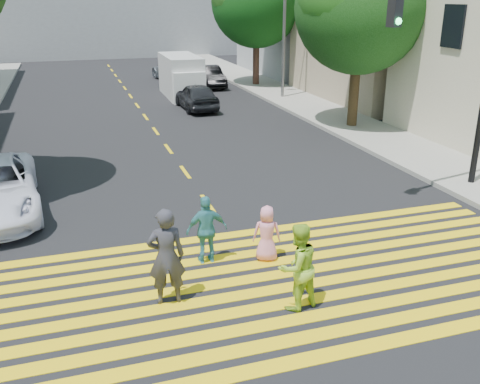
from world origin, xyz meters
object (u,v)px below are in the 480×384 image
tree_right_near (362,0)px  silver_car (175,70)px  white_van (182,78)px  pedestrian_man (166,257)px  pedestrian_woman (298,267)px  traffic_signal (464,56)px  pedestrian_child (267,233)px  dark_car_near (196,96)px  dark_car_parked (209,77)px  pedestrian_extra (207,230)px

tree_right_near → silver_car: (-4.78, 16.14, -4.64)m
silver_car → white_van: (-0.80, -6.22, 0.37)m
white_van → silver_car: bearing=83.6°
pedestrian_man → white_van: 22.18m
tree_right_near → white_van: tree_right_near is taller
pedestrian_woman → traffic_signal: 8.61m
pedestrian_child → dark_car_near: 16.93m
dark_car_parked → white_van: size_ratio=0.81×
pedestrian_woman → dark_car_parked: size_ratio=0.42×
tree_right_near → pedestrian_child: tree_right_near is taller
pedestrian_extra → dark_car_near: pedestrian_extra is taller
pedestrian_man → dark_car_parked: 25.60m
silver_car → white_van: white_van is taller
dark_car_near → dark_car_parked: dark_car_near is taller
pedestrian_man → traffic_signal: size_ratio=0.31×
pedestrian_man → dark_car_parked: size_ratio=0.48×
dark_car_parked → traffic_signal: size_ratio=0.65×
tree_right_near → white_van: 12.16m
pedestrian_extra → tree_right_near: bearing=-132.3°
pedestrian_man → dark_car_near: size_ratio=0.49×
pedestrian_man → white_van: (4.88, 21.64, 0.14)m
pedestrian_woman → silver_car: pedestrian_woman is taller
silver_car → traffic_signal: traffic_signal is taller
white_van → tree_right_near: bearing=-59.8°
pedestrian_extra → traffic_signal: 8.75m
tree_right_near → pedestrian_extra: bearing=-132.0°
pedestrian_man → traffic_signal: 10.09m
silver_car → dark_car_parked: bearing=107.5°
tree_right_near → traffic_signal: 8.51m
tree_right_near → silver_car: 17.46m
pedestrian_extra → white_van: white_van is taller
tree_right_near → traffic_signal: bearing=-100.0°
dark_car_parked → silver_car: bearing=116.1°
silver_car → dark_car_parked: size_ratio=1.25×
pedestrian_extra → traffic_signal: (7.86, 2.08, 3.22)m
pedestrian_man → silver_car: 28.43m
dark_car_parked → dark_car_near: bearing=-109.2°
tree_right_near → pedestrian_extra: 14.67m
tree_right_near → pedestrian_man: bearing=-131.7°
tree_right_near → pedestrian_man: size_ratio=4.11×
white_van → pedestrian_man: bearing=-101.8°
pedestrian_woman → dark_car_parked: 25.95m
pedestrian_extra → traffic_signal: traffic_signal is taller
pedestrian_extra → white_van: size_ratio=0.31×
pedestrian_woman → tree_right_near: bearing=-137.3°
tree_right_near → pedestrian_woman: 15.71m
dark_car_near → white_van: size_ratio=0.80×
pedestrian_man → dark_car_parked: pedestrian_man is taller
white_van → traffic_signal: size_ratio=0.80×
tree_right_near → silver_car: tree_right_near is taller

